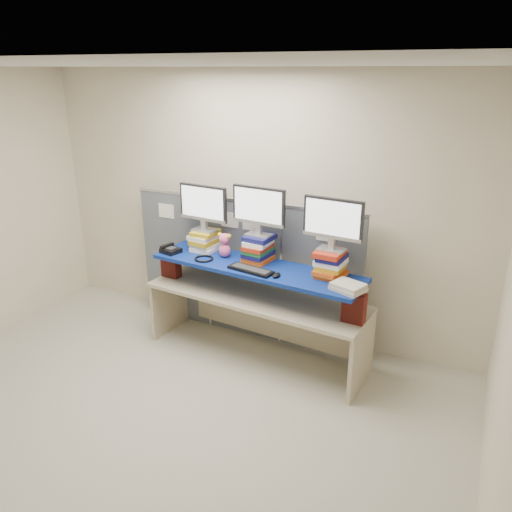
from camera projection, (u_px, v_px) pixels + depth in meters
The scene contains 18 objects.
room at pixel (134, 271), 3.63m from camera, with size 5.00×4.00×2.80m.
cubicle_partition at pixel (244, 268), 5.35m from camera, with size 2.60×0.06×1.53m.
desk at pixel (256, 307), 4.97m from camera, with size 2.30×0.84×0.69m.
brick_pier_left at pixel (171, 265), 5.31m from camera, with size 0.20×0.11×0.27m, color maroon.
brick_pier_right at pixel (354, 308), 4.35m from camera, with size 0.20×0.11×0.27m, color maroon.
blue_board at pixel (256, 268), 4.82m from camera, with size 2.13×0.53×0.04m, color navy.
book_stack_left at pixel (205, 240), 5.20m from camera, with size 0.28×0.32×0.21m.
book_stack_center at pixel (258, 248), 4.88m from camera, with size 0.28×0.32×0.27m.
book_stack_right at pixel (330, 263), 4.53m from camera, with size 0.28×0.31×0.25m.
monitor_left at pixel (203, 205), 5.06m from camera, with size 0.55×0.17×0.48m.
monitor_center at pixel (259, 208), 4.74m from camera, with size 0.55×0.17×0.48m.
monitor_right at pixel (333, 221), 4.39m from camera, with size 0.55×0.17×0.48m.
keyboard at pixel (251, 270), 4.68m from camera, with size 0.47×0.22×0.03m.
mouse at pixel (276, 275), 4.55m from camera, with size 0.06×0.11×0.04m, color black.
desk_phone at pixel (170, 250), 5.15m from camera, with size 0.21×0.20×0.08m.
headset at pixel (204, 259), 4.96m from camera, with size 0.19×0.19×0.02m, color black.
plush_toy at pixel (225, 245), 4.99m from camera, with size 0.15×0.11×0.25m.
binder_stack at pixel (348, 287), 4.27m from camera, with size 0.33×0.29×0.06m.
Camera 1 is at (2.25, -2.64, 2.78)m, focal length 35.00 mm.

